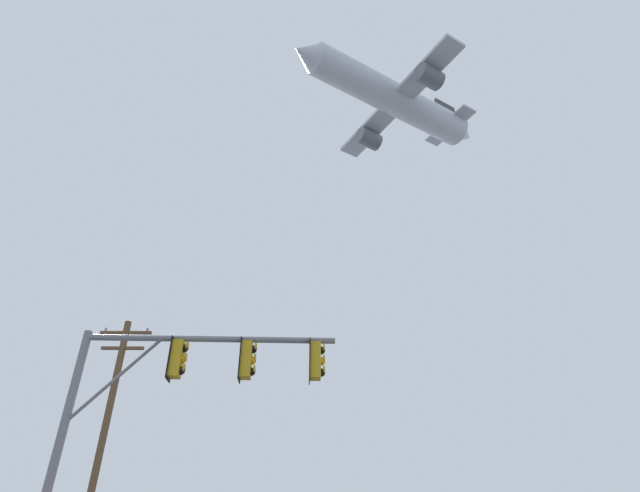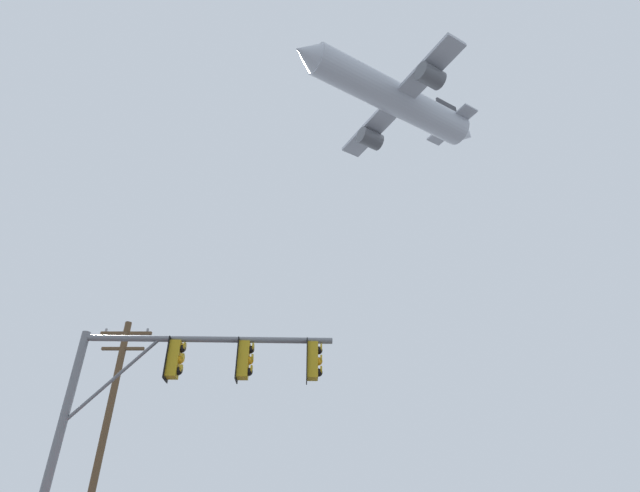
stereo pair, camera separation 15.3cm
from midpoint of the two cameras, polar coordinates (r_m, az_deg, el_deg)
signal_pole_near at (r=12.68m, az=-15.80°, el=-15.44°), size 6.23×0.57×6.24m
utility_pole at (r=22.33m, az=-23.31°, el=-19.45°), size 2.20×0.28×10.24m
airplane at (r=60.33m, az=8.35°, el=16.34°), size 23.19×17.91×6.89m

